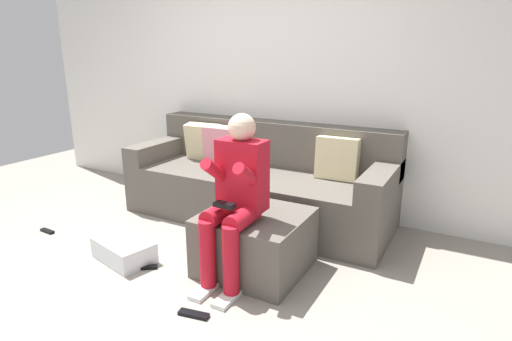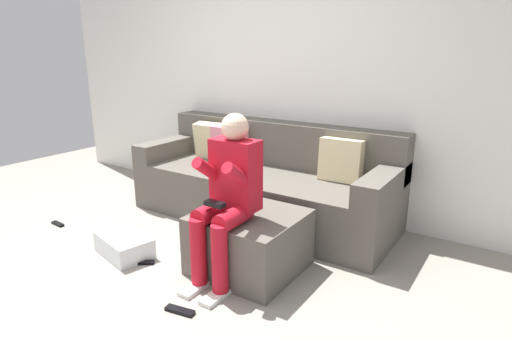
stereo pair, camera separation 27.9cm
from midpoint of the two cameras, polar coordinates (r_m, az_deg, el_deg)
name	(u,v)px [view 1 (the left image)]	position (r m, az deg, el deg)	size (l,w,h in m)	color
ground_plane	(127,292)	(3.04, -19.81, -15.36)	(7.66, 7.66, 0.00)	gray
wall_back	(268,68)	(4.22, -0.27, 13.78)	(5.89, 0.10, 2.74)	silver
couch_sectional	(259,182)	(3.96, -1.57, -1.62)	(2.46, 0.91, 0.88)	#59544C
ottoman	(255,242)	(3.05, -2.79, -9.70)	(0.71, 0.68, 0.43)	#59544C
person_seated	(235,193)	(2.78, -5.73, -3.12)	(0.33, 0.57, 1.15)	red
storage_bin	(124,250)	(3.43, -19.79, -10.19)	(0.47, 0.29, 0.16)	silver
remote_near_ottoman	(194,314)	(2.71, -11.58, -18.67)	(0.19, 0.05, 0.02)	black
remote_by_storage_bin	(147,267)	(3.28, -17.09, -12.52)	(0.15, 0.05, 0.02)	black
remote_under_side_table	(47,231)	(4.20, -28.26, -7.29)	(0.15, 0.04, 0.02)	black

